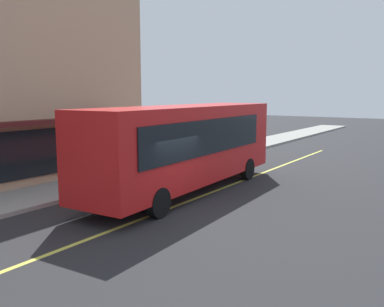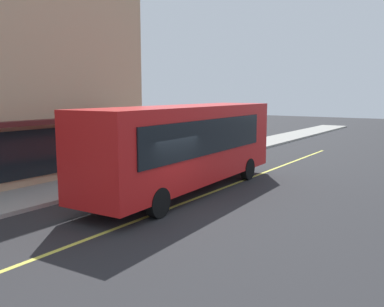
{
  "view_description": "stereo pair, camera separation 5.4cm",
  "coord_description": "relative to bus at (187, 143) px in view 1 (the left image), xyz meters",
  "views": [
    {
      "loc": [
        -11.13,
        -8.5,
        3.99
      ],
      "look_at": [
        2.53,
        0.66,
        1.6
      ],
      "focal_mm": 38.83,
      "sensor_mm": 36.0,
      "label": 1
    },
    {
      "loc": [
        -11.1,
        -8.54,
        3.99
      ],
      "look_at": [
        2.53,
        0.66,
        1.6
      ],
      "focal_mm": 38.83,
      "sensor_mm": 36.0,
      "label": 2
    }
  ],
  "objects": [
    {
      "name": "lane_centre_stripe",
      "position": [
        -2.57,
        -0.92,
        -1.98
      ],
      "size": [
        36.0,
        0.16,
        0.01
      ],
      "primitive_type": "cube",
      "color": "#D8D14C",
      "rests_on": "ground"
    },
    {
      "name": "pedestrian_at_corner",
      "position": [
        5.21,
        4.39,
        -0.75
      ],
      "size": [
        0.34,
        0.34,
        1.8
      ],
      "color": "black",
      "rests_on": "sidewalk"
    },
    {
      "name": "sidewalk",
      "position": [
        -2.57,
        4.24,
        -1.91
      ],
      "size": [
        80.0,
        2.89,
        0.15
      ],
      "primitive_type": "cube",
      "color": "#9E9B93",
      "rests_on": "ground"
    },
    {
      "name": "ground",
      "position": [
        -2.57,
        -0.92,
        -1.99
      ],
      "size": [
        120.0,
        120.0,
        0.0
      ],
      "primitive_type": "plane",
      "color": "#28282B"
    },
    {
      "name": "bus",
      "position": [
        0.0,
        0.0,
        0.0
      ],
      "size": [
        11.23,
        2.99,
        3.5
      ],
      "color": "red",
      "rests_on": "ground"
    }
  ]
}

